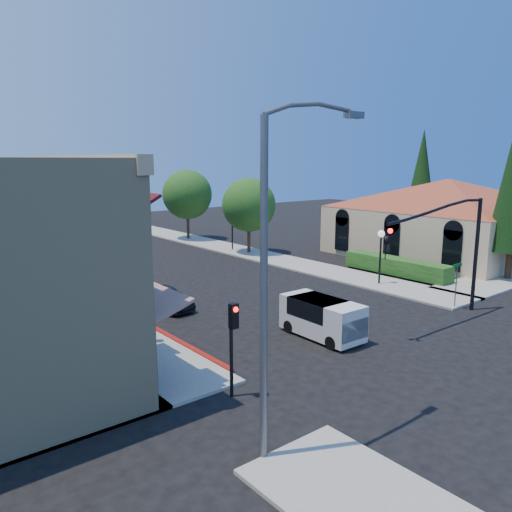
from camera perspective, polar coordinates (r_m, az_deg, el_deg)
ground at (r=22.13m, az=16.94°, el=-10.59°), size 120.00×120.00×0.00m
sidewalk_left at (r=40.05m, az=-25.78°, el=-1.53°), size 3.50×50.00×0.12m
sidewalk_right at (r=47.00m, az=-4.63°, el=1.23°), size 3.50×50.00×0.12m
curb_red_strip at (r=23.33m, az=-10.13°, el=-9.14°), size 0.25×10.00×0.06m
mission_building at (r=45.62m, az=20.95°, el=4.93°), size 30.12×30.12×6.40m
hedge at (r=36.28m, az=15.69°, el=-2.14°), size 1.40×8.00×1.10m
conifer_far at (r=53.97m, az=18.41°, el=8.69°), size 3.20×3.20×11.00m
street_tree_a at (r=42.49m, az=-0.83°, el=5.86°), size 4.56×4.56×6.48m
street_tree_b at (r=50.69m, az=-7.87°, el=6.97°), size 4.94×4.94×7.02m
signal_mast_arm at (r=26.73m, az=21.89°, el=1.85°), size 8.01×0.39×6.00m
secondary_signal at (r=16.73m, az=-2.68°, el=-8.71°), size 0.28×0.42×3.32m
cobra_streetlight at (r=12.66m, az=2.13°, el=-1.25°), size 3.60×0.25×9.31m
street_name_sign at (r=28.91m, az=21.95°, el=-2.35°), size 0.80×0.06×2.50m
lamppost_left_near at (r=21.86m, az=-14.05°, el=-3.18°), size 0.44×0.44×3.57m
lamppost_left_far at (r=34.86m, az=-23.84°, el=1.40°), size 0.44×0.44×3.57m
lamppost_right_near at (r=32.64m, az=14.08°, el=1.42°), size 0.44×0.44×3.57m
lamppost_right_far at (r=44.05m, az=-2.74°, el=4.12°), size 0.44×0.44×3.57m
white_van at (r=22.88m, az=7.62°, el=-6.80°), size 1.80×3.98×1.75m
parked_car_a at (r=27.44m, az=-10.38°, el=-4.65°), size 2.05×4.03×1.32m
parked_car_b at (r=28.18m, az=-11.97°, el=-4.52°), size 1.53×3.47×1.11m
parked_car_c at (r=34.02m, az=-18.94°, el=-2.03°), size 2.45×4.77×1.32m
parked_car_d at (r=39.73m, az=-21.47°, el=-0.57°), size 1.87×3.98×1.10m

